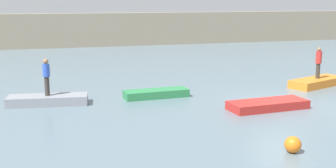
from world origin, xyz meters
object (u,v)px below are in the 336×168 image
at_px(rowboat_grey, 48,100).
at_px(rowboat_orange, 317,82).
at_px(person_red_shirt, 319,61).
at_px(rowboat_red, 268,105).
at_px(person_blue_shirt, 46,75).
at_px(rowboat_green, 156,94).
at_px(mooring_buoy, 293,145).

xyz_separation_m(rowboat_grey, rowboat_orange, (14.48, 0.17, 0.00)).
relative_size(rowboat_orange, person_red_shirt, 2.07).
height_order(rowboat_red, person_blue_shirt, person_blue_shirt).
distance_m(rowboat_red, person_blue_shirt, 10.05).
relative_size(rowboat_grey, rowboat_green, 1.13).
bearing_deg(rowboat_orange, rowboat_green, 160.27).
height_order(rowboat_red, person_red_shirt, person_red_shirt).
distance_m(rowboat_red, person_red_shirt, 6.48).
bearing_deg(rowboat_orange, person_blue_shirt, 159.96).
relative_size(rowboat_red, mooring_buoy, 6.66).
relative_size(rowboat_green, person_blue_shirt, 1.86).
distance_m(rowboat_green, person_blue_shirt, 5.30).
xyz_separation_m(rowboat_red, person_red_shirt, (5.16, 3.73, 1.21)).
xyz_separation_m(rowboat_red, person_blue_shirt, (-9.33, 3.56, 1.20)).
relative_size(rowboat_red, rowboat_orange, 0.99).
bearing_deg(rowboat_orange, mooring_buoy, -149.58).
height_order(rowboat_grey, mooring_buoy, mooring_buoy).
relative_size(rowboat_grey, mooring_buoy, 6.71).
bearing_deg(rowboat_red, rowboat_orange, 31.73).
relative_size(rowboat_green, rowboat_orange, 0.88).
bearing_deg(rowboat_grey, mooring_buoy, -42.18).
xyz_separation_m(rowboat_green, rowboat_orange, (9.32, 0.16, 0.03)).
distance_m(rowboat_red, mooring_buoy, 5.48).
bearing_deg(mooring_buoy, rowboat_orange, 51.12).
height_order(person_red_shirt, mooring_buoy, person_red_shirt).
distance_m(rowboat_grey, person_red_shirt, 14.53).
height_order(rowboat_orange, mooring_buoy, mooring_buoy).
xyz_separation_m(rowboat_grey, person_red_shirt, (14.48, 0.17, 1.19)).
height_order(rowboat_green, rowboat_red, rowboat_green).
bearing_deg(person_blue_shirt, person_red_shirt, 0.67).
bearing_deg(rowboat_red, rowboat_green, 135.16).
bearing_deg(person_red_shirt, rowboat_orange, 0.00).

